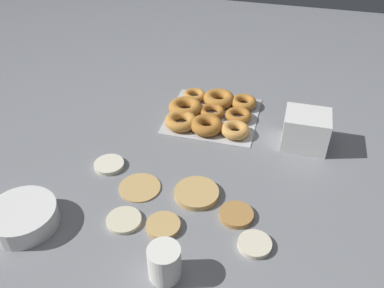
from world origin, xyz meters
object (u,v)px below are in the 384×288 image
at_px(pancake_0, 109,165).
at_px(pancake_5, 255,244).
at_px(pancake_6, 197,193).
at_px(paper_cup, 164,262).
at_px(pancake_2, 124,220).
at_px(batter_bowl, 23,217).
at_px(donut_tray, 210,112).
at_px(pancake_3, 140,187).
at_px(pancake_4, 163,225).
at_px(pancake_1, 236,215).
at_px(container_stack, 306,130).

relative_size(pancake_0, pancake_5, 1.07).
height_order(pancake_5, pancake_6, pancake_6).
distance_m(pancake_0, pancake_6, 0.28).
bearing_deg(paper_cup, pancake_2, -39.20).
bearing_deg(pancake_5, batter_bowl, 7.81).
bearing_deg(pancake_0, donut_tray, -124.60).
bearing_deg(pancake_2, donut_tray, -101.33).
bearing_deg(pancake_3, donut_tray, -105.45).
height_order(pancake_2, pancake_4, pancake_4).
xyz_separation_m(pancake_1, paper_cup, (0.12, 0.21, 0.04)).
height_order(pancake_1, donut_tray, donut_tray).
xyz_separation_m(pancake_0, paper_cup, (-0.27, 0.30, 0.04)).
distance_m(donut_tray, paper_cup, 0.63).
height_order(pancake_0, pancake_6, pancake_6).
height_order(pancake_2, paper_cup, paper_cup).
distance_m(pancake_3, donut_tray, 0.40).
distance_m(pancake_5, container_stack, 0.44).
height_order(pancake_4, batter_bowl, batter_bowl).
relative_size(pancake_5, pancake_6, 0.67).
bearing_deg(container_stack, donut_tray, -13.46).
xyz_separation_m(pancake_0, batter_bowl, (0.11, 0.25, 0.02)).
distance_m(container_stack, paper_cup, 0.62).
bearing_deg(pancake_1, pancake_4, 25.85).
bearing_deg(pancake_3, batter_bowl, 39.94).
distance_m(pancake_0, pancake_2, 0.22).
distance_m(pancake_5, paper_cup, 0.22).
xyz_separation_m(pancake_0, pancake_5, (-0.44, 0.18, 0.00)).
height_order(pancake_1, pancake_5, same).
relative_size(donut_tray, batter_bowl, 1.79).
distance_m(pancake_1, pancake_5, 0.10).
bearing_deg(pancake_6, donut_tray, -82.51).
bearing_deg(donut_tray, pancake_4, 89.73).
xyz_separation_m(pancake_1, pancake_4, (0.17, 0.08, 0.00)).
xyz_separation_m(container_stack, paper_cup, (0.27, 0.55, -0.01)).
relative_size(pancake_5, donut_tray, 0.27).
height_order(pancake_3, container_stack, container_stack).
bearing_deg(container_stack, pancake_1, 66.72).
distance_m(pancake_1, container_stack, 0.38).
distance_m(pancake_3, pancake_5, 0.35).
relative_size(pancake_3, batter_bowl, 0.67).
relative_size(pancake_4, pancake_6, 0.71).
bearing_deg(batter_bowl, pancake_0, -113.73).
xyz_separation_m(pancake_1, donut_tray, (0.16, -0.42, 0.01)).
height_order(batter_bowl, container_stack, container_stack).
xyz_separation_m(pancake_6, donut_tray, (0.05, -0.37, 0.01)).
bearing_deg(pancake_2, pancake_4, -175.79).
bearing_deg(pancake_5, pancake_4, 0.08).
xyz_separation_m(pancake_0, pancake_4, (-0.22, 0.18, 0.00)).
bearing_deg(donut_tray, pancake_2, 78.67).
height_order(pancake_0, pancake_5, same).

